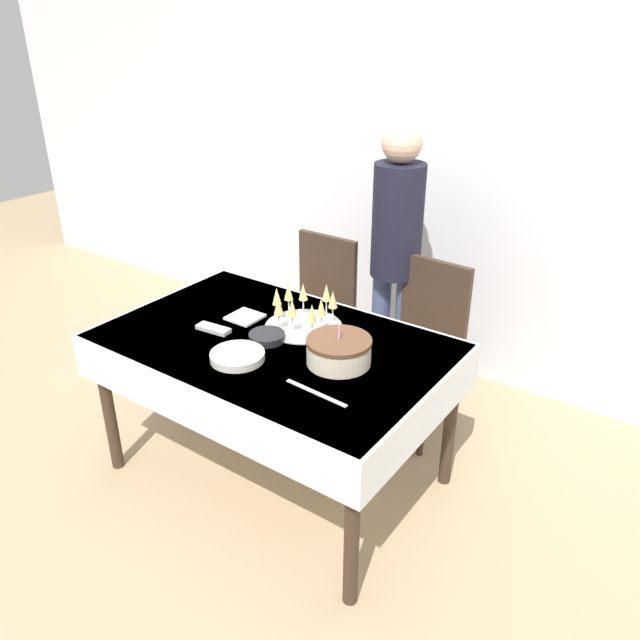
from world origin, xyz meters
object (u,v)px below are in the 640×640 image
Objects in this scene: dining_chair_far_right at (422,341)px; champagne_tray at (303,310)px; dining_chair_far_left at (317,309)px; birthday_cake at (339,351)px; gift_bag at (154,368)px; person_standing at (396,242)px; plate_stack_dessert at (267,337)px; plate_stack_main at (237,356)px.

dining_chair_far_right is 2.57× the size of champagne_tray.
dining_chair_far_left is at bearing 179.99° from dining_chair_far_right.
birthday_cake is 1.69m from gift_bag.
person_standing is at bearing 20.82° from dining_chair_far_left.
dining_chair_far_right reaches higher than plate_stack_dessert.
birthday_cake is at bearing -89.71° from dining_chair_far_right.
gift_bag is at bearing -147.70° from person_standing.
plate_stack_main is (0.34, -1.06, 0.27)m from dining_chair_far_left.
champagne_tray is 1.48× the size of gift_bag.
dining_chair_far_left is 4.00× the size of plate_stack_main.
dining_chair_far_right is 5.70× the size of plate_stack_dessert.
champagne_tray reaches higher than gift_bag.
champagne_tray is 2.22× the size of plate_stack_dessert.
gift_bag is at bearing -157.77° from dining_chair_far_right.
champagne_tray is (0.38, -0.64, 0.34)m from dining_chair_far_left.
person_standing is at bearing 149.85° from dining_chair_far_right.
dining_chair_far_left is 0.95m from plate_stack_dessert.
champagne_tray is at bearing 75.46° from plate_stack_dessert.
birthday_cake is at bearing 2.58° from plate_stack_dessert.
champagne_tray is at bearing 84.11° from plate_stack_main.
plate_stack_main reaches higher than gift_bag.
gift_bag is at bearing 168.56° from plate_stack_dessert.
champagne_tray is (-0.32, -0.64, 0.34)m from dining_chair_far_right.
plate_stack_main is (-0.37, -1.06, 0.27)m from dining_chair_far_right.
plate_stack_main is 0.95× the size of gift_bag.
gift_bag is at bearing 172.02° from birthday_cake.
champagne_tray reaches higher than plate_stack_dessert.
birthday_cake is 1.04m from person_standing.
dining_chair_far_left is 0.58× the size of person_standing.
gift_bag is (-1.52, 0.21, -0.71)m from birthday_cake.
birthday_cake is 0.38m from plate_stack_dessert.
plate_stack_dessert is 0.10× the size of person_standing.
plate_stack_dessert is at bearing -11.44° from gift_bag.
birthday_cake reaches higher than gift_bag.
person_standing is 6.53× the size of gift_bag.
person_standing is (-0.28, 0.99, 0.15)m from birthday_cake.
gift_bag is at bearing -142.61° from dining_chair_far_left.
dining_chair_far_left is 1.14m from birthday_cake.
dining_chair_far_right is at bearing 70.93° from plate_stack_main.
person_standing is at bearing 84.43° from plate_stack_dessert.
plate_stack_dessert is at bearing -113.96° from dining_chair_far_right.
person_standing is at bearing 32.30° from gift_bag.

